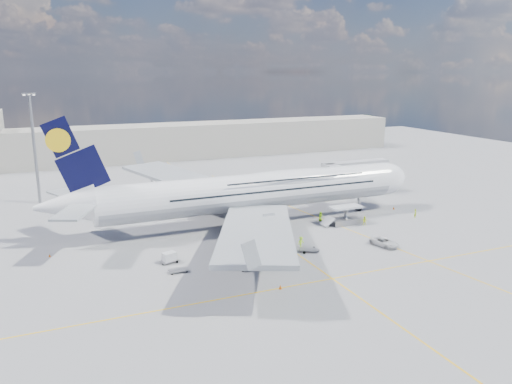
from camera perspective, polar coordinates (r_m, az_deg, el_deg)
name	(u,v)px	position (r m, az deg, el deg)	size (l,w,h in m)	color
ground	(275,239)	(92.66, 2.22, -5.33)	(300.00, 300.00, 0.00)	gray
taxi_line_main	(275,238)	(92.66, 2.22, -5.33)	(0.25, 220.00, 0.01)	yellow
taxi_line_cross	(332,279)	(76.26, 8.72, -9.76)	(120.00, 0.25, 0.01)	yellow
taxi_line_diag	(315,216)	(107.31, 6.73, -2.76)	(0.25, 100.00, 0.01)	yellow
airliner	(256,191)	(99.63, -0.05, 0.14)	(77.26, 79.15, 23.71)	white
jet_bridge	(350,170)	(122.89, 10.72, 2.47)	(18.80, 12.10, 8.50)	#B7B7BC
cargo_loader	(344,218)	(102.58, 10.08, -2.92)	(8.53, 3.20, 3.67)	silver
light_mast	(34,147)	(125.40, -24.00, 4.70)	(3.00, 0.70, 25.50)	gray
terminal	(161,142)	(179.84, -10.80, 5.65)	(180.00, 16.00, 12.00)	#B2AD9E
tree_line	(225,129)	(233.99, -3.53, 7.15)	(160.00, 6.00, 8.00)	#193814
dolly_row_a	(248,264)	(78.36, -0.92, -8.22)	(2.96, 2.05, 1.70)	gray
dolly_row_b	(169,257)	(82.08, -9.88, -7.36)	(3.13, 2.28, 1.78)	gray
dolly_row_c	(253,245)	(86.01, -0.35, -6.06)	(3.51, 2.28, 2.07)	gray
dolly_back	(178,270)	(78.44, -8.86, -8.82)	(2.95, 1.63, 0.43)	gray
dolly_nose_far	(309,250)	(86.38, 6.09, -6.57)	(3.73, 3.13, 0.48)	gray
dolly_nose_near	(284,239)	(91.36, 3.21, -5.39)	(3.45, 2.61, 0.45)	gray
baggage_tug	(281,238)	(90.36, 2.93, -5.30)	(3.19, 2.08, 1.83)	white
catering_truck_inner	(198,192)	(121.27, -6.66, 0.03)	(6.66, 3.23, 3.82)	gray
catering_truck_outer	(164,180)	(135.81, -10.46, 1.40)	(6.96, 2.78, 4.13)	gray
service_van	(384,242)	(91.29, 14.46, -5.57)	(2.45, 5.31, 1.48)	silver
crew_nose	(415,214)	(110.27, 17.75, -2.36)	(0.71, 0.46, 1.93)	#BADA16
crew_loader	(365,221)	(102.30, 12.32, -3.25)	(0.93, 0.72, 1.91)	#EAFF1A
crew_wing	(233,244)	(87.19, -2.70, -5.98)	(1.00, 0.42, 1.71)	#D7EC18
crew_van	(320,216)	(103.68, 7.38, -2.79)	(0.99, 0.64, 2.02)	#8DDE17
crew_tug	(301,242)	(88.01, 5.16, -5.73)	(1.29, 0.74, 1.99)	#B8FF1A
cone_nose	(394,208)	(115.97, 15.46, -1.78)	(0.49, 0.49, 0.63)	#DE600B
cone_wing_left_inner	(161,208)	(113.83, -10.77, -1.82)	(0.43, 0.43, 0.54)	#DE600B
cone_wing_left_outer	(140,201)	(120.65, -13.08, -1.05)	(0.47, 0.47, 0.59)	#DE600B
cone_wing_right_inner	(265,248)	(86.86, 1.08, -6.43)	(0.47, 0.47, 0.60)	#DE600B
cone_wing_right_outer	(280,287)	(72.05, 2.80, -10.79)	(0.48, 0.48, 0.61)	#DE600B
cone_tail	(50,255)	(90.43, -22.53, -6.72)	(0.41, 0.41, 0.52)	#DE600B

